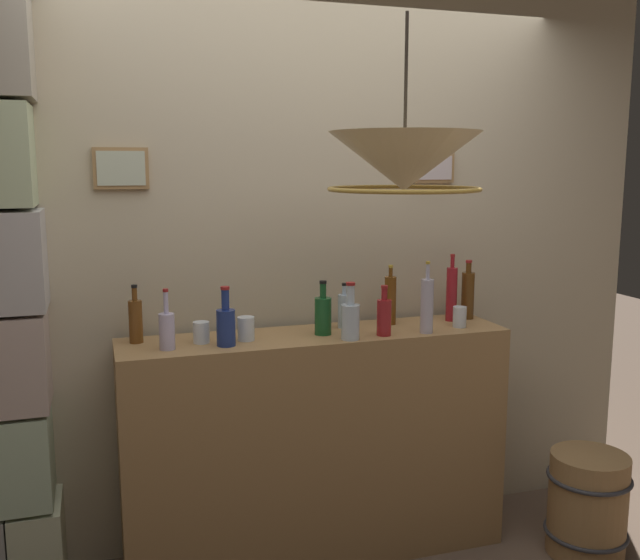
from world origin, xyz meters
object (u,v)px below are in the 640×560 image
(liquor_bottle_port, at_px, (344,310))
(glass_tumbler_shot, at_px, (246,329))
(liquor_bottle_brandy, at_px, (468,294))
(wooden_barrel, at_px, (587,504))
(liquor_bottle_sherry, at_px, (136,320))
(liquor_bottle_gin, at_px, (167,330))
(glass_tumbler_rocks, at_px, (201,332))
(liquor_bottle_vermouth, at_px, (390,300))
(pendant_lamp, at_px, (404,163))
(glass_tumbler_highball, at_px, (460,317))
(liquor_bottle_amaro, at_px, (427,305))
(liquor_bottle_mezcal, at_px, (226,325))
(liquor_bottle_tequila, at_px, (452,293))
(liquor_bottle_rye, at_px, (384,316))
(liquor_bottle_bourbon, at_px, (350,319))
(liquor_bottle_whiskey, at_px, (323,314))

(liquor_bottle_port, xyz_separation_m, glass_tumbler_shot, (-0.48, -0.09, -0.03))
(liquor_bottle_brandy, xyz_separation_m, wooden_barrel, (0.39, -0.46, -0.93))
(liquor_bottle_sherry, xyz_separation_m, liquor_bottle_gin, (0.11, -0.15, -0.02))
(liquor_bottle_port, height_order, glass_tumbler_rocks, liquor_bottle_port)
(liquor_bottle_port, xyz_separation_m, liquor_bottle_vermouth, (0.23, 0.00, 0.03))
(liquor_bottle_brandy, distance_m, pendant_lamp, 1.13)
(liquor_bottle_gin, relative_size, liquor_bottle_vermouth, 0.89)
(glass_tumbler_rocks, height_order, glass_tumbler_shot, glass_tumbler_shot)
(liquor_bottle_brandy, xyz_separation_m, glass_tumbler_highball, (-0.12, -0.15, -0.07))
(liquor_bottle_sherry, height_order, glass_tumbler_rocks, liquor_bottle_sherry)
(liquor_bottle_sherry, relative_size, liquor_bottle_vermouth, 0.88)
(liquor_bottle_sherry, bearing_deg, liquor_bottle_amaro, -9.82)
(liquor_bottle_gin, height_order, pendant_lamp, pendant_lamp)
(liquor_bottle_port, bearing_deg, liquor_bottle_mezcal, -164.73)
(liquor_bottle_brandy, bearing_deg, wooden_barrel, -49.49)
(liquor_bottle_tequila, relative_size, liquor_bottle_gin, 1.29)
(liquor_bottle_gin, bearing_deg, liquor_bottle_rye, -3.04)
(glass_tumbler_shot, height_order, wooden_barrel, glass_tumbler_shot)
(liquor_bottle_mezcal, xyz_separation_m, liquor_bottle_gin, (-0.24, 0.01, -0.01))
(liquor_bottle_sherry, height_order, liquor_bottle_tequila, liquor_bottle_tequila)
(liquor_bottle_amaro, xyz_separation_m, liquor_bottle_brandy, (0.32, 0.21, -0.01))
(liquor_bottle_mezcal, height_order, liquor_bottle_port, liquor_bottle_mezcal)
(glass_tumbler_rocks, bearing_deg, liquor_bottle_port, 6.87)
(liquor_bottle_gin, distance_m, glass_tumbler_highball, 1.32)
(liquor_bottle_brandy, distance_m, liquor_bottle_gin, 1.45)
(liquor_bottle_amaro, height_order, liquor_bottle_bourbon, liquor_bottle_amaro)
(liquor_bottle_tequila, relative_size, wooden_barrel, 0.67)
(liquor_bottle_mezcal, distance_m, wooden_barrel, 1.86)
(liquor_bottle_port, bearing_deg, glass_tumbler_rocks, -173.13)
(liquor_bottle_whiskey, height_order, liquor_bottle_amaro, liquor_bottle_amaro)
(liquor_bottle_whiskey, xyz_separation_m, liquor_bottle_brandy, (0.77, 0.09, 0.03))
(liquor_bottle_rye, xyz_separation_m, liquor_bottle_whiskey, (-0.25, 0.10, 0.00))
(glass_tumbler_highball, height_order, wooden_barrel, glass_tumbler_highball)
(liquor_bottle_bourbon, bearing_deg, pendant_lamp, -86.92)
(liquor_bottle_amaro, distance_m, wooden_barrel, 1.20)
(glass_tumbler_highball, distance_m, pendant_lamp, 1.03)
(liquor_bottle_rye, distance_m, pendant_lamp, 0.83)
(liquor_bottle_mezcal, bearing_deg, liquor_bottle_rye, -2.86)
(pendant_lamp, bearing_deg, liquor_bottle_sherry, 142.67)
(liquor_bottle_sherry, height_order, liquor_bottle_vermouth, liquor_bottle_vermouth)
(liquor_bottle_bourbon, xyz_separation_m, glass_tumbler_shot, (-0.43, 0.12, -0.04))
(glass_tumbler_rocks, bearing_deg, liquor_bottle_gin, -157.11)
(liquor_bottle_whiskey, bearing_deg, liquor_bottle_port, 35.22)
(liquor_bottle_mezcal, distance_m, glass_tumbler_rocks, 0.13)
(liquor_bottle_brandy, relative_size, liquor_bottle_gin, 1.15)
(liquor_bottle_mezcal, height_order, liquor_bottle_sherry, liquor_bottle_mezcal)
(liquor_bottle_port, bearing_deg, liquor_bottle_vermouth, 0.51)
(liquor_bottle_bourbon, relative_size, liquor_bottle_vermouth, 0.89)
(liquor_bottle_port, relative_size, pendant_lamp, 0.34)
(liquor_bottle_brandy, relative_size, glass_tumbler_rocks, 3.17)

